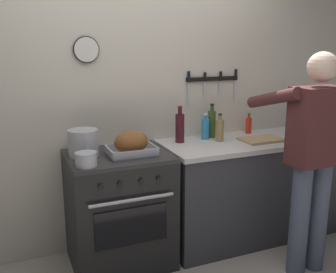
# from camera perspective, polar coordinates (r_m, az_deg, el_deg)

# --- Properties ---
(wall_back) EXTENTS (6.00, 0.13, 2.60)m
(wall_back) POSITION_cam_1_polar(r_m,az_deg,el_deg) (3.28, -5.58, 6.22)
(wall_back) COLOR beige
(wall_back) RESTS_ON ground
(counter_block) EXTENTS (2.03, 0.65, 0.90)m
(counter_block) POSITION_cam_1_polar(r_m,az_deg,el_deg) (3.72, 14.71, -6.68)
(counter_block) COLOR #38383D
(counter_block) RESTS_ON ground
(stove) EXTENTS (0.76, 0.67, 0.90)m
(stove) POSITION_cam_1_polar(r_m,az_deg,el_deg) (3.11, -7.13, -10.55)
(stove) COLOR black
(stove) RESTS_ON ground
(person_cook) EXTENTS (0.51, 0.63, 1.66)m
(person_cook) POSITION_cam_1_polar(r_m,az_deg,el_deg) (3.01, 20.44, -1.98)
(person_cook) COLOR #4C566B
(person_cook) RESTS_ON ground
(roasting_pan) EXTENTS (0.35, 0.26, 0.19)m
(roasting_pan) POSITION_cam_1_polar(r_m,az_deg,el_deg) (2.90, -5.41, -1.11)
(roasting_pan) COLOR #B7B7BC
(roasting_pan) RESTS_ON stove
(stock_pot) EXTENTS (0.22, 0.22, 0.20)m
(stock_pot) POSITION_cam_1_polar(r_m,az_deg,el_deg) (2.93, -12.30, -0.90)
(stock_pot) COLOR #B7B7BC
(stock_pot) RESTS_ON stove
(saucepan) EXTENTS (0.15, 0.15, 0.10)m
(saucepan) POSITION_cam_1_polar(r_m,az_deg,el_deg) (2.68, -11.92, -3.33)
(saucepan) COLOR #B7B7BC
(saucepan) RESTS_ON stove
(cutting_board) EXTENTS (0.36, 0.24, 0.02)m
(cutting_board) POSITION_cam_1_polar(r_m,az_deg,el_deg) (3.43, 13.57, -0.42)
(cutting_board) COLOR tan
(cutting_board) RESTS_ON counter_block
(bottle_wine_red) EXTENTS (0.08, 0.08, 0.31)m
(bottle_wine_red) POSITION_cam_1_polar(r_m,az_deg,el_deg) (3.25, 1.74, 1.36)
(bottle_wine_red) COLOR #47141E
(bottle_wine_red) RESTS_ON counter_block
(bottle_dish_soap) EXTENTS (0.07, 0.07, 0.23)m
(bottle_dish_soap) POSITION_cam_1_polar(r_m,az_deg,el_deg) (3.38, 5.47, 1.17)
(bottle_dish_soap) COLOR #338CCC
(bottle_dish_soap) RESTS_ON counter_block
(bottle_olive_oil) EXTENTS (0.07, 0.07, 0.30)m
(bottle_olive_oil) POSITION_cam_1_polar(r_m,az_deg,el_deg) (3.45, 6.42, 1.93)
(bottle_olive_oil) COLOR #385623
(bottle_olive_oil) RESTS_ON counter_block
(bottle_hot_sauce) EXTENTS (0.05, 0.05, 0.19)m
(bottle_hot_sauce) POSITION_cam_1_polar(r_m,az_deg,el_deg) (3.67, 11.72, 1.67)
(bottle_hot_sauce) COLOR red
(bottle_hot_sauce) RESTS_ON counter_block
(bottle_vinegar) EXTENTS (0.07, 0.07, 0.24)m
(bottle_vinegar) POSITION_cam_1_polar(r_m,az_deg,el_deg) (3.32, 7.59, 0.98)
(bottle_vinegar) COLOR #997F4C
(bottle_vinegar) RESTS_ON counter_block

